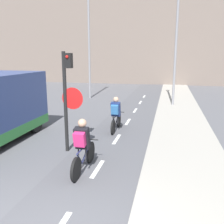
% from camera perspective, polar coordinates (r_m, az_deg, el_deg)
% --- Properties ---
extents(building_row_background, '(60.00, 5.20, 10.83)m').
position_cam_1_polar(building_row_background, '(29.33, 9.85, 17.33)').
color(building_row_background, slate).
rests_on(building_row_background, ground_plane).
extents(traffic_light_pole, '(0.67, 0.25, 3.11)m').
position_cam_1_polar(traffic_light_pole, '(7.71, -10.13, 4.70)').
color(traffic_light_pole, black).
rests_on(traffic_light_pole, ground_plane).
extents(street_lamp_far, '(0.36, 0.36, 7.81)m').
position_cam_1_polar(street_lamp_far, '(18.00, -5.32, 18.14)').
color(street_lamp_far, gray).
rests_on(street_lamp_far, ground_plane).
extents(street_lamp_sidewalk, '(0.36, 0.36, 8.11)m').
position_cam_1_polar(street_lamp_sidewalk, '(15.55, 14.67, 19.25)').
color(street_lamp_sidewalk, gray).
rests_on(street_lamp_sidewalk, ground_plane).
extents(cyclist_near, '(0.46, 1.74, 1.43)m').
position_cam_1_polar(cyclist_near, '(6.50, -6.74, -7.90)').
color(cyclist_near, black).
rests_on(cyclist_near, ground_plane).
extents(cyclist_far, '(0.46, 1.70, 1.40)m').
position_cam_1_polar(cyclist_far, '(9.95, 0.86, -0.57)').
color(cyclist_far, black).
rests_on(cyclist_far, ground_plane).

